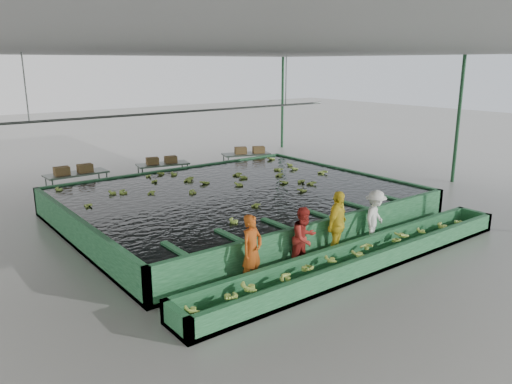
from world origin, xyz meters
TOP-DOWN VIEW (x-y plane):
  - ground at (0.00, 0.00)m, footprint 80.00×80.00m
  - shed_roof at (0.00, 0.00)m, footprint 20.00×22.00m
  - shed_posts at (0.00, 0.00)m, footprint 20.00×22.00m
  - flotation_tank at (0.00, 1.50)m, footprint 10.00×8.00m
  - tank_water at (0.00, 1.50)m, footprint 9.70×7.70m
  - sorting_trough at (0.00, -3.60)m, footprint 10.00×1.00m
  - cableway_rail at (0.00, 5.00)m, footprint 0.08×0.08m
  - rail_hanger_left at (-5.00, 5.00)m, footprint 0.04×0.04m
  - rail_hanger_right at (5.00, 5.00)m, footprint 0.04×0.04m
  - worker_a at (-2.65, -2.80)m, footprint 0.66×0.51m
  - worker_b at (-1.12, -2.80)m, footprint 0.78×0.64m
  - worker_c at (-0.02, -2.80)m, footprint 1.08×0.76m
  - worker_d at (1.41, -2.80)m, footprint 1.11×0.88m
  - packing_table_left at (-3.28, 6.59)m, footprint 2.13×0.91m
  - packing_table_mid at (0.05, 6.53)m, footprint 2.09×1.17m
  - packing_table_right at (3.89, 6.27)m, footprint 2.16×1.39m
  - box_stack_left at (-3.38, 6.54)m, footprint 1.31×0.39m
  - box_stack_mid at (0.02, 6.56)m, footprint 1.22×0.58m
  - box_stack_right at (4.04, 6.21)m, footprint 1.31×0.87m
  - floating_bananas at (0.00, 2.30)m, footprint 8.80×6.00m
  - trough_bananas at (0.00, -3.60)m, footprint 8.83×0.59m

SIDE VIEW (x-z plane):
  - ground at x=0.00m, z-range 0.00..0.00m
  - sorting_trough at x=0.00m, z-range 0.00..0.50m
  - trough_bananas at x=0.00m, z-range 0.34..0.46m
  - packing_table_mid at x=0.05m, z-range 0.00..0.90m
  - flotation_tank at x=0.00m, z-range 0.00..0.90m
  - packing_table_right at x=3.89m, z-range 0.00..0.91m
  - packing_table_left at x=-3.28m, z-range 0.00..0.96m
  - worker_b at x=-1.12m, z-range 0.00..1.49m
  - worker_d at x=1.41m, z-range 0.00..1.50m
  - worker_a at x=-2.65m, z-range 0.00..1.60m
  - tank_water at x=0.00m, z-range 0.85..0.85m
  - floating_bananas at x=0.00m, z-range 0.79..0.91m
  - worker_c at x=-0.02m, z-range 0.00..1.70m
  - box_stack_mid at x=0.02m, z-range 0.77..1.03m
  - box_stack_right at x=4.04m, z-range 0.78..1.05m
  - box_stack_left at x=-3.38m, z-range 0.82..1.10m
  - shed_posts at x=0.00m, z-range 0.00..5.00m
  - cableway_rail at x=0.00m, z-range -4.00..10.00m
  - rail_hanger_left at x=-5.00m, z-range 3.00..5.00m
  - rail_hanger_right at x=5.00m, z-range 3.00..5.00m
  - shed_roof at x=0.00m, z-range 4.98..5.02m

